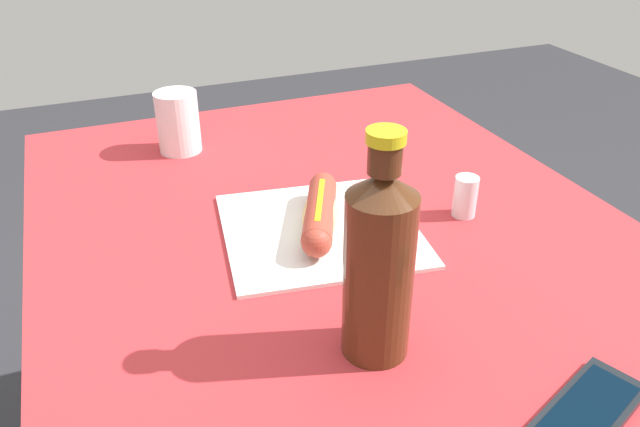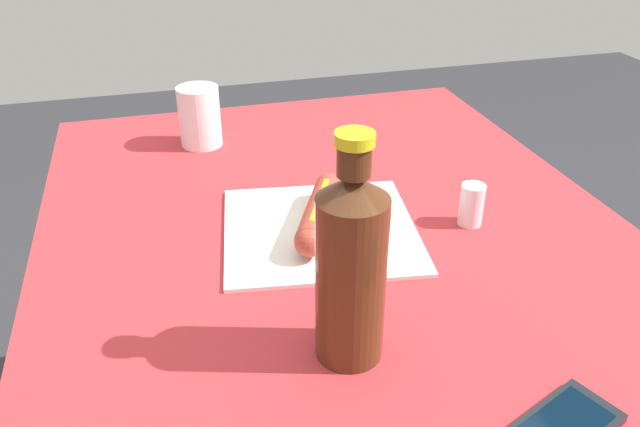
# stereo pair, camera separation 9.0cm
# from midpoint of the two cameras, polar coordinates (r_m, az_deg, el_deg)

# --- Properties ---
(dining_table) EXTENTS (1.16, 0.86, 0.75)m
(dining_table) POSITION_cam_midpoint_polar(r_m,az_deg,el_deg) (0.98, 4.62, -9.21)
(dining_table) COLOR brown
(dining_table) RESTS_ON ground
(paper_wrapper) EXTENTS (0.31, 0.31, 0.01)m
(paper_wrapper) POSITION_cam_midpoint_polar(r_m,az_deg,el_deg) (0.92, 2.82, -1.54)
(paper_wrapper) COLOR silver
(paper_wrapper) RESTS_ON dining_table
(hot_dog) EXTENTS (0.19, 0.11, 0.05)m
(hot_dog) POSITION_cam_midpoint_polar(r_m,az_deg,el_deg) (0.90, 2.86, -0.04)
(hot_dog) COLOR #E5BC75
(hot_dog) RESTS_ON paper_wrapper
(soda_bottle) EXTENTS (0.07, 0.07, 0.26)m
(soda_bottle) POSITION_cam_midpoint_polar(r_m,az_deg,el_deg) (0.65, 6.85, -4.88)
(soda_bottle) COLOR #4C2814
(soda_bottle) RESTS_ON dining_table
(drinking_cup) EXTENTS (0.08, 0.08, 0.11)m
(drinking_cup) POSITION_cam_midpoint_polar(r_m,az_deg,el_deg) (1.19, -8.72, 8.64)
(drinking_cup) COLOR white
(drinking_cup) RESTS_ON dining_table
(salt_shaker) EXTENTS (0.04, 0.04, 0.06)m
(salt_shaker) POSITION_cam_midpoint_polar(r_m,az_deg,el_deg) (0.96, 16.23, 0.70)
(salt_shaker) COLOR silver
(salt_shaker) RESTS_ON dining_table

